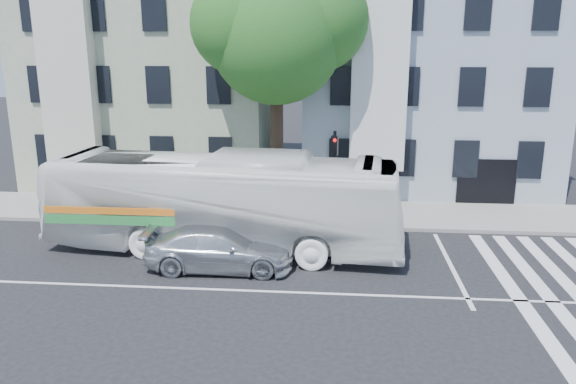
# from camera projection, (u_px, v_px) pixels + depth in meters

# --- Properties ---
(ground) EXTENTS (120.00, 120.00, 0.00)m
(ground) POSITION_uv_depth(u_px,v_px,m) (248.00, 291.00, 16.93)
(ground) COLOR black
(ground) RESTS_ON ground
(sidewalk_far) EXTENTS (80.00, 4.00, 0.15)m
(sidewalk_far) POSITION_uv_depth(u_px,v_px,m) (276.00, 212.00, 24.62)
(sidewalk_far) COLOR gray
(sidewalk_far) RESTS_ON ground
(building_left) EXTENTS (12.00, 10.00, 11.00)m
(building_left) POSITION_uv_depth(u_px,v_px,m) (162.00, 76.00, 30.55)
(building_left) COLOR #9AA389
(building_left) RESTS_ON ground
(building_right) EXTENTS (12.00, 10.00, 11.00)m
(building_right) POSITION_uv_depth(u_px,v_px,m) (422.00, 78.00, 29.39)
(building_right) COLOR #9EABBD
(building_right) RESTS_ON ground
(street_tree) EXTENTS (7.30, 5.90, 11.10)m
(street_tree) POSITION_uv_depth(u_px,v_px,m) (278.00, 29.00, 23.34)
(street_tree) COLOR #2D2116
(street_tree) RESTS_ON ground
(bus) EXTENTS (4.06, 12.93, 3.54)m
(bus) POSITION_uv_depth(u_px,v_px,m) (223.00, 203.00, 19.89)
(bus) COLOR white
(bus) RESTS_ON ground
(sedan) EXTENTS (2.09, 4.92, 1.42)m
(sedan) POSITION_uv_depth(u_px,v_px,m) (219.00, 248.00, 18.45)
(sedan) COLOR silver
(sedan) RESTS_ON ground
(hedge) EXTENTS (8.51, 0.91, 0.70)m
(hedge) POSITION_uv_depth(u_px,v_px,m) (153.00, 207.00, 23.78)
(hedge) COLOR #21601F
(hedge) RESTS_ON sidewalk_far
(traffic_signal) EXTENTS (0.40, 0.52, 3.85)m
(traffic_signal) POSITION_uv_depth(u_px,v_px,m) (334.00, 165.00, 22.65)
(traffic_signal) COLOR black
(traffic_signal) RESTS_ON ground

